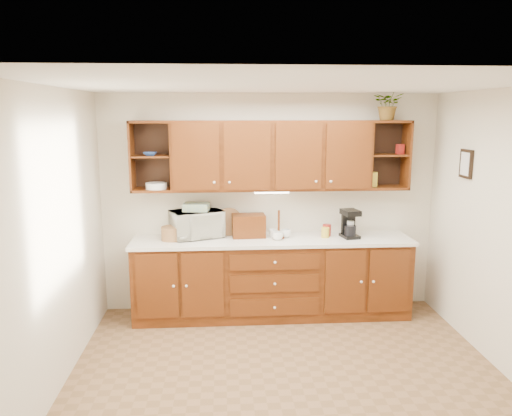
{
  "coord_description": "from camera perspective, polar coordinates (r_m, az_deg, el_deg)",
  "views": [
    {
      "loc": [
        -0.57,
        -4.14,
        2.38
      ],
      "look_at": [
        -0.21,
        1.15,
        1.36
      ],
      "focal_mm": 35.0,
      "sensor_mm": 36.0,
      "label": 1
    }
  ],
  "objects": [
    {
      "name": "woven_tray",
      "position": [
        5.96,
        -3.08,
        -3.02
      ],
      "size": [
        0.34,
        0.17,
        0.33
      ],
      "primitive_type": "cylinder",
      "rotation": [
        1.36,
        0.0,
        0.28
      ],
      "color": "olive",
      "rests_on": "countertop"
    },
    {
      "name": "base_cabinets",
      "position": [
        5.94,
        1.83,
        -8.07
      ],
      "size": [
        3.2,
        0.6,
        0.9
      ],
      "primitive_type": "cube",
      "color": "#361706",
      "rests_on": "floor"
    },
    {
      "name": "undercabinet_light",
      "position": [
        5.78,
        1.81,
        1.82
      ],
      "size": [
        0.4,
        0.05,
        0.02
      ],
      "primitive_type": "cube",
      "color": "white",
      "rests_on": "upper_cabinets"
    },
    {
      "name": "canister_white",
      "position": [
        5.95,
        10.73,
        -2.35
      ],
      "size": [
        0.11,
        0.11,
        0.19
      ],
      "primitive_type": "cylinder",
      "rotation": [
        0.0,
        0.0,
        -0.34
      ],
      "color": "white",
      "rests_on": "countertop"
    },
    {
      "name": "wicker_basket",
      "position": [
        5.79,
        -9.58,
        -2.87
      ],
      "size": [
        0.26,
        0.26,
        0.16
      ],
      "primitive_type": "cylinder",
      "rotation": [
        0.0,
        0.0,
        -0.07
      ],
      "color": "olive",
      "rests_on": "countertop"
    },
    {
      "name": "left_wall",
      "position": [
        4.51,
        -22.3,
        -3.8
      ],
      "size": [
        0.0,
        3.5,
        3.5
      ],
      "primitive_type": "plane",
      "rotation": [
        1.57,
        0.0,
        1.57
      ],
      "color": "beige",
      "rests_on": "floor"
    },
    {
      "name": "potted_plant",
      "position": [
        5.99,
        14.94,
        11.43
      ],
      "size": [
        0.41,
        0.39,
        0.37
      ],
      "primitive_type": "imported",
      "rotation": [
        0.0,
        0.0,
        -0.38
      ],
      "color": "#999999",
      "rests_on": "upper_cabinets"
    },
    {
      "name": "wine_bottle",
      "position": [
        5.88,
        -5.09,
        -1.77
      ],
      "size": [
        0.09,
        0.09,
        0.31
      ],
      "primitive_type": "cylinder",
      "rotation": [
        0.0,
        0.0,
        0.31
      ],
      "color": "black",
      "rests_on": "countertop"
    },
    {
      "name": "mug_tree",
      "position": [
        5.8,
        2.61,
        -2.97
      ],
      "size": [
        0.3,
        0.3,
        0.33
      ],
      "rotation": [
        0.0,
        0.0,
        0.28
      ],
      "color": "#361706",
      "rests_on": "countertop"
    },
    {
      "name": "framed_picture",
      "position": [
        5.68,
        22.9,
        4.67
      ],
      "size": [
        0.03,
        0.24,
        0.3
      ],
      "primitive_type": "cube",
      "color": "black",
      "rests_on": "right_wall"
    },
    {
      "name": "towel_stack",
      "position": [
        5.83,
        -6.85,
        0.12
      ],
      "size": [
        0.31,
        0.25,
        0.09
      ],
      "primitive_type": "cube",
      "rotation": [
        0.0,
        0.0,
        -0.13
      ],
      "color": "#BCC25B",
      "rests_on": "microwave"
    },
    {
      "name": "coffee_maker",
      "position": [
        5.92,
        10.65,
        -1.8
      ],
      "size": [
        0.22,
        0.26,
        0.33
      ],
      "rotation": [
        0.0,
        0.0,
        0.2
      ],
      "color": "black",
      "rests_on": "countertop"
    },
    {
      "name": "canister_yellow",
      "position": [
        5.89,
        7.92,
        -2.78
      ],
      "size": [
        0.11,
        0.11,
        0.12
      ],
      "primitive_type": "cylinder",
      "rotation": [
        0.0,
        0.0,
        -0.18
      ],
      "color": "gold",
      "rests_on": "countertop"
    },
    {
      "name": "floor",
      "position": [
        4.81,
        3.61,
        -18.79
      ],
      "size": [
        4.0,
        4.0,
        0.0
      ],
      "primitive_type": "plane",
      "color": "brown",
      "rests_on": "ground"
    },
    {
      "name": "microwave",
      "position": [
        5.87,
        -6.8,
        -1.81
      ],
      "size": [
        0.67,
        0.57,
        0.32
      ],
      "primitive_type": "imported",
      "rotation": [
        0.0,
        0.0,
        0.39
      ],
      "color": "silver",
      "rests_on": "countertop"
    },
    {
      "name": "pantry_box_red",
      "position": [
        6.08,
        16.14,
        6.48
      ],
      "size": [
        0.09,
        0.08,
        0.12
      ],
      "primitive_type": "cube",
      "rotation": [
        0.0,
        0.0,
        0.21
      ],
      "color": "maroon",
      "rests_on": "upper_cabinets"
    },
    {
      "name": "plate_stack",
      "position": [
        5.8,
        -11.33,
        2.5
      ],
      "size": [
        0.26,
        0.26,
        0.07
      ],
      "primitive_type": "cylinder",
      "rotation": [
        0.0,
        0.0,
        -0.08
      ],
      "color": "white",
      "rests_on": "upper_cabinets"
    },
    {
      "name": "canister_red",
      "position": [
        5.97,
        8.09,
        -2.52
      ],
      "size": [
        0.12,
        0.12,
        0.14
      ],
      "primitive_type": "cylinder",
      "rotation": [
        0.0,
        0.0,
        -0.24
      ],
      "color": "maroon",
      "rests_on": "countertop"
    },
    {
      "name": "pantry_box_yellow",
      "position": [
        6.03,
        13.14,
        3.21
      ],
      "size": [
        0.11,
        0.1,
        0.17
      ],
      "primitive_type": "cube",
      "rotation": [
        0.0,
        0.0,
        0.35
      ],
      "color": "gold",
      "rests_on": "upper_cabinets"
    },
    {
      "name": "ceiling",
      "position": [
        4.19,
        4.05,
        13.87
      ],
      "size": [
        4.0,
        4.0,
        0.0
      ],
      "primitive_type": "plane",
      "rotation": [
        3.14,
        0.0,
        0.0
      ],
      "color": "white",
      "rests_on": "back_wall"
    },
    {
      "name": "upper_cabinets",
      "position": [
        5.78,
        1.87,
        6.05
      ],
      "size": [
        3.2,
        0.33,
        0.8
      ],
      "color": "#361706",
      "rests_on": "back_wall"
    },
    {
      "name": "right_wall",
      "position": [
        4.99,
        27.23,
        -2.84
      ],
      "size": [
        0.0,
        3.5,
        3.5
      ],
      "primitive_type": "plane",
      "rotation": [
        1.57,
        0.0,
        -1.57
      ],
      "color": "beige",
      "rests_on": "floor"
    },
    {
      "name": "countertop",
      "position": [
        5.8,
        1.87,
        -3.7
      ],
      "size": [
        3.24,
        0.64,
        0.04
      ],
      "primitive_type": "cube",
      "color": "silver",
      "rests_on": "base_cabinets"
    },
    {
      "name": "bowl_stack",
      "position": [
        5.77,
        -12.0,
        6.07
      ],
      "size": [
        0.16,
        0.16,
        0.04
      ],
      "primitive_type": "imported",
      "rotation": [
        0.0,
        0.0,
        0.0
      ],
      "color": "#284993",
      "rests_on": "upper_cabinets"
    },
    {
      "name": "bread_box",
      "position": [
        5.85,
        -0.85,
        -2.03
      ],
      "size": [
        0.39,
        0.26,
        0.27
      ],
      "primitive_type": "cube",
      "rotation": [
        0.0,
        0.0,
        0.06
      ],
      "color": "#361706",
      "rests_on": "countertop"
    },
    {
      "name": "back_wall",
      "position": [
        6.02,
        1.59,
        0.54
      ],
      "size": [
        4.0,
        0.0,
        4.0
      ],
      "primitive_type": "plane",
      "rotation": [
        1.57,
        0.0,
        0.0
      ],
      "color": "beige",
      "rests_on": "floor"
    }
  ]
}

